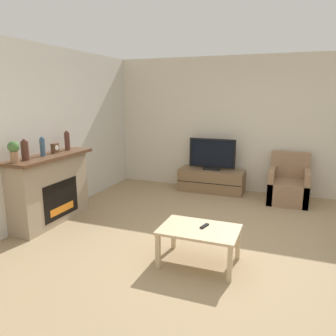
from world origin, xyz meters
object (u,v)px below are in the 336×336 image
tv_stand (211,180)px  mantel_vase_right (67,141)px  fireplace (50,188)px  coffee_table (199,233)px  remote (204,226)px  mantel_vase_centre_left (42,147)px  mantel_vase_left (25,150)px  tv (212,155)px  armchair (288,186)px  potted_plant (14,150)px  mantel_clock (55,148)px

tv_stand → mantel_vase_right: bearing=-132.8°
fireplace → coffee_table: size_ratio=1.67×
remote → mantel_vase_right: bearing=177.4°
tv_stand → fireplace: bearing=-127.5°
mantel_vase_centre_left → tv_stand: (1.91, 2.63, -0.97)m
mantel_vase_left → remote: bearing=1.7°
remote → coffee_table: bearing=-107.8°
tv_stand → tv: (0.00, -0.00, 0.53)m
tv → mantel_vase_left: bearing=-122.8°
tv → mantel_vase_right: bearing=-132.8°
tv_stand → remote: size_ratio=8.46×
tv_stand → mantel_vase_left: bearing=-122.8°
mantel_vase_left → mantel_vase_centre_left: (0.00, 0.34, -0.00)m
mantel_vase_left → remote: (2.52, 0.07, -0.76)m
mantel_vase_centre_left → armchair: (3.40, 2.48, -0.91)m
fireplace → mantel_vase_centre_left: bearing=-81.5°
mantel_vase_centre_left → armchair: mantel_vase_centre_left is taller
mantel_vase_left → mantel_vase_right: bearing=90.0°
potted_plant → tv: potted_plant is taller
mantel_clock → potted_plant: 0.80m
coffee_table → remote: size_ratio=5.81×
tv → armchair: (1.49, -0.14, -0.46)m
mantel_vase_left → coffee_table: 2.62m
mantel_vase_left → tv_stand: bearing=57.2°
fireplace → coffee_table: fireplace is taller
mantel_vase_right → potted_plant: bearing=-90.0°
potted_plant → armchair: potted_plant is taller
coffee_table → remote: bearing=56.6°
armchair → coffee_table: bearing=-108.1°
potted_plant → remote: bearing=5.9°
mantel_vase_right → mantel_clock: (0.00, -0.30, -0.08)m
mantel_clock → coffee_table: size_ratio=0.17×
tv_stand → potted_plant: bearing=-121.2°
tv → fireplace: bearing=-127.5°
tv_stand → remote: bearing=-78.0°
mantel_vase_right → mantel_clock: mantel_vase_right is taller
mantel_vase_centre_left → mantel_vase_right: bearing=90.0°
tv_stand → armchair: (1.49, -0.14, 0.06)m
mantel_clock → mantel_vase_right: bearing=90.1°
tv_stand → coffee_table: 3.01m
mantel_vase_left → mantel_clock: bearing=89.9°
tv → remote: tv is taller
mantel_vase_centre_left → mantel_clock: 0.27m
fireplace → tv_stand: fireplace is taller
mantel_vase_centre_left → armchair: size_ratio=0.32×
coffee_table → remote: 0.10m
mantel_vase_centre_left → armchair: bearing=36.2°
mantel_vase_left → mantel_clock: mantel_vase_left is taller
tv → armchair: size_ratio=1.05×
mantel_vase_left → mantel_vase_right: size_ratio=0.93×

